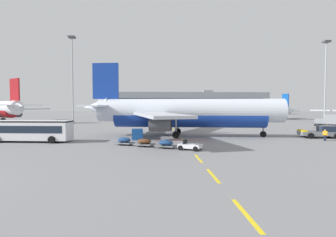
{
  "coord_description": "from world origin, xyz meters",
  "views": [
    {
      "loc": [
        13.7,
        -17.21,
        5.07
      ],
      "look_at": [
        16.42,
        33.76,
        2.66
      ],
      "focal_mm": 29.03,
      "sensor_mm": 36.0,
      "label": 1
    }
  ],
  "objects_px": {
    "airliner_foreground": "(186,113)",
    "pushback_tug": "(321,132)",
    "baggage_train": "(155,143)",
    "airliner_mid_left": "(267,111)",
    "apron_shuttle_bus": "(28,129)",
    "ground_crew_worker": "(325,134)",
    "uld_cargo_container": "(137,134)",
    "catering_truck": "(334,121)",
    "apron_light_mast_far": "(326,72)",
    "fuel_service_truck": "(156,120)",
    "apron_light_mast_near": "(72,69)"
  },
  "relations": [
    {
      "from": "airliner_mid_left",
      "to": "baggage_train",
      "type": "xyz_separation_m",
      "value": [
        -45.0,
        -72.53,
        -2.5
      ]
    },
    {
      "from": "apron_shuttle_bus",
      "to": "uld_cargo_container",
      "type": "relative_size",
      "value": 7.35
    },
    {
      "from": "apron_shuttle_bus",
      "to": "airliner_foreground",
      "type": "bearing_deg",
      "value": 13.64
    },
    {
      "from": "baggage_train",
      "to": "catering_truck",
      "type": "bearing_deg",
      "value": 32.13
    },
    {
      "from": "airliner_foreground",
      "to": "pushback_tug",
      "type": "height_order",
      "value": "airliner_foreground"
    },
    {
      "from": "airliner_foreground",
      "to": "pushback_tug",
      "type": "xyz_separation_m",
      "value": [
        21.2,
        -3.03,
        -3.05
      ]
    },
    {
      "from": "airliner_mid_left",
      "to": "fuel_service_truck",
      "type": "relative_size",
      "value": 3.98
    },
    {
      "from": "apron_shuttle_bus",
      "to": "fuel_service_truck",
      "type": "relative_size",
      "value": 1.84
    },
    {
      "from": "airliner_mid_left",
      "to": "catering_truck",
      "type": "bearing_deg",
      "value": -96.3
    },
    {
      "from": "pushback_tug",
      "to": "airliner_mid_left",
      "type": "xyz_separation_m",
      "value": [
        18.72,
        64.11,
        2.13
      ]
    },
    {
      "from": "pushback_tug",
      "to": "apron_shuttle_bus",
      "type": "height_order",
      "value": "apron_shuttle_bus"
    },
    {
      "from": "apron_shuttle_bus",
      "to": "baggage_train",
      "type": "xyz_separation_m",
      "value": [
        17.73,
        -5.91,
        -1.22
      ]
    },
    {
      "from": "airliner_foreground",
      "to": "apron_shuttle_bus",
      "type": "xyz_separation_m",
      "value": [
        -22.81,
        -5.54,
        -2.2
      ]
    },
    {
      "from": "fuel_service_truck",
      "to": "airliner_mid_left",
      "type": "bearing_deg",
      "value": 41.67
    },
    {
      "from": "apron_shuttle_bus",
      "to": "catering_truck",
      "type": "height_order",
      "value": "catering_truck"
    },
    {
      "from": "baggage_train",
      "to": "apron_light_mast_far",
      "type": "distance_m",
      "value": 66.17
    },
    {
      "from": "pushback_tug",
      "to": "uld_cargo_container",
      "type": "xyz_separation_m",
      "value": [
        -28.88,
        -0.82,
        -0.1
      ]
    },
    {
      "from": "airliner_foreground",
      "to": "ground_crew_worker",
      "type": "bearing_deg",
      "value": -19.0
    },
    {
      "from": "airliner_mid_left",
      "to": "apron_light_mast_far",
      "type": "relative_size",
      "value": 1.13
    },
    {
      "from": "airliner_mid_left",
      "to": "ground_crew_worker",
      "type": "distance_m",
      "value": 70.83
    },
    {
      "from": "ground_crew_worker",
      "to": "fuel_service_truck",
      "type": "bearing_deg",
      "value": 130.47
    },
    {
      "from": "pushback_tug",
      "to": "fuel_service_truck",
      "type": "xyz_separation_m",
      "value": [
        -25.8,
        24.49,
        0.74
      ]
    },
    {
      "from": "airliner_foreground",
      "to": "ground_crew_worker",
      "type": "height_order",
      "value": "airliner_foreground"
    },
    {
      "from": "apron_shuttle_bus",
      "to": "uld_cargo_container",
      "type": "xyz_separation_m",
      "value": [
        15.14,
        1.68,
        -0.95
      ]
    },
    {
      "from": "airliner_foreground",
      "to": "uld_cargo_container",
      "type": "relative_size",
      "value": 20.89
    },
    {
      "from": "airliner_mid_left",
      "to": "baggage_train",
      "type": "height_order",
      "value": "airliner_mid_left"
    },
    {
      "from": "uld_cargo_container",
      "to": "airliner_foreground",
      "type": "bearing_deg",
      "value": 26.68
    },
    {
      "from": "pushback_tug",
      "to": "apron_light_mast_far",
      "type": "distance_m",
      "value": 43.02
    },
    {
      "from": "airliner_foreground",
      "to": "pushback_tug",
      "type": "distance_m",
      "value": 21.64
    },
    {
      "from": "airliner_mid_left",
      "to": "airliner_foreground",
      "type": "bearing_deg",
      "value": -123.17
    },
    {
      "from": "apron_shuttle_bus",
      "to": "catering_truck",
      "type": "bearing_deg",
      "value": 18.34
    },
    {
      "from": "airliner_mid_left",
      "to": "apron_shuttle_bus",
      "type": "height_order",
      "value": "airliner_mid_left"
    },
    {
      "from": "catering_truck",
      "to": "ground_crew_worker",
      "type": "relative_size",
      "value": 4.05
    },
    {
      "from": "airliner_mid_left",
      "to": "apron_light_mast_near",
      "type": "xyz_separation_m",
      "value": [
        -67.7,
        -28.15,
        12.12
      ]
    },
    {
      "from": "baggage_train",
      "to": "uld_cargo_container",
      "type": "height_order",
      "value": "uld_cargo_container"
    },
    {
      "from": "airliner_foreground",
      "to": "apron_shuttle_bus",
      "type": "distance_m",
      "value": 23.58
    },
    {
      "from": "airliner_foreground",
      "to": "ground_crew_worker",
      "type": "relative_size",
      "value": 21.18
    },
    {
      "from": "fuel_service_truck",
      "to": "ground_crew_worker",
      "type": "xyz_separation_m",
      "value": [
        24.02,
        -28.15,
        -0.72
      ]
    },
    {
      "from": "pushback_tug",
      "to": "baggage_train",
      "type": "height_order",
      "value": "pushback_tug"
    },
    {
      "from": "fuel_service_truck",
      "to": "uld_cargo_container",
      "type": "relative_size",
      "value": 4.0
    },
    {
      "from": "apron_shuttle_bus",
      "to": "ground_crew_worker",
      "type": "distance_m",
      "value": 42.26
    },
    {
      "from": "apron_light_mast_near",
      "to": "ground_crew_worker",
      "type": "bearing_deg",
      "value": -40.01
    },
    {
      "from": "airliner_foreground",
      "to": "catering_truck",
      "type": "relative_size",
      "value": 5.23
    },
    {
      "from": "airliner_foreground",
      "to": "fuel_service_truck",
      "type": "relative_size",
      "value": 5.22
    },
    {
      "from": "airliner_foreground",
      "to": "apron_light_mast_far",
      "type": "xyz_separation_m",
      "value": [
        43.74,
        30.91,
        10.76
      ]
    },
    {
      "from": "ground_crew_worker",
      "to": "apron_light_mast_far",
      "type": "height_order",
      "value": "apron_light_mast_far"
    },
    {
      "from": "baggage_train",
      "to": "airliner_mid_left",
      "type": "bearing_deg",
      "value": 58.18
    },
    {
      "from": "pushback_tug",
      "to": "ground_crew_worker",
      "type": "bearing_deg",
      "value": -115.95
    },
    {
      "from": "apron_light_mast_far",
      "to": "pushback_tug",
      "type": "bearing_deg",
      "value": -123.58
    },
    {
      "from": "fuel_service_truck",
      "to": "baggage_train",
      "type": "distance_m",
      "value": 32.93
    }
  ]
}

